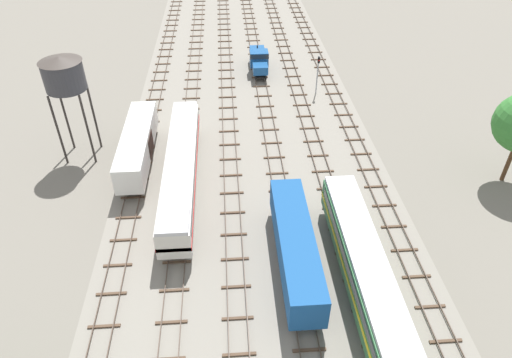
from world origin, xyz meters
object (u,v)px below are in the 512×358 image
(passenger_coach_centre_right_nearest, at_px, (369,280))
(freight_boxcar_far_left_midfar, at_px, (137,144))
(freight_boxcar_centre_near, at_px, (296,245))
(shunter_loco_centre_far, at_px, (259,59))
(passenger_coach_left_mid, at_px, (181,167))
(water_tower, at_px, (63,75))
(signal_post_nearest, at_px, (318,70))

(passenger_coach_centre_right_nearest, distance_m, freight_boxcar_far_left_midfar, 28.34)
(freight_boxcar_centre_near, xyz_separation_m, shunter_loco_centre_far, (-0.01, 39.34, -0.44))
(passenger_coach_left_mid, relative_size, water_tower, 1.90)
(freight_boxcar_centre_near, height_order, shunter_loco_centre_far, freight_boxcar_centre_near)
(freight_boxcar_far_left_midfar, xyz_separation_m, shunter_loco_centre_far, (14.82, 23.13, -0.44))
(water_tower, bearing_deg, shunter_loco_centre_far, 44.57)
(passenger_coach_centre_right_nearest, relative_size, freight_boxcar_far_left_midfar, 1.57)
(freight_boxcar_centre_near, height_order, freight_boxcar_far_left_midfar, same)
(freight_boxcar_centre_near, xyz_separation_m, signal_post_nearest, (7.41, 31.46, 1.01))
(passenger_coach_centre_right_nearest, relative_size, shunter_loco_centre_far, 2.60)
(passenger_coach_centre_right_nearest, height_order, freight_boxcar_centre_near, passenger_coach_centre_right_nearest)
(water_tower, bearing_deg, signal_post_nearest, 24.57)
(passenger_coach_left_mid, relative_size, freight_boxcar_far_left_midfar, 1.57)
(water_tower, bearing_deg, passenger_coach_centre_right_nearest, -40.43)
(passenger_coach_left_mid, bearing_deg, freight_boxcar_far_left_midfar, 135.92)
(freight_boxcar_far_left_midfar, height_order, water_tower, water_tower)
(passenger_coach_centre_right_nearest, bearing_deg, signal_post_nearest, 86.02)
(freight_boxcar_centre_near, relative_size, freight_boxcar_far_left_midfar, 1.00)
(freight_boxcar_far_left_midfar, bearing_deg, shunter_loco_centre_far, 57.35)
(freight_boxcar_far_left_midfar, xyz_separation_m, water_tower, (-6.53, 2.10, 7.25))
(passenger_coach_left_mid, height_order, freight_boxcar_far_left_midfar, passenger_coach_left_mid)
(water_tower, bearing_deg, freight_boxcar_far_left_midfar, -17.80)
(passenger_coach_centre_right_nearest, relative_size, freight_boxcar_centre_near, 1.57)
(passenger_coach_left_mid, relative_size, signal_post_nearest, 4.04)
(passenger_coach_left_mid, xyz_separation_m, shunter_loco_centre_far, (9.89, 27.91, -0.60))
(passenger_coach_centre_right_nearest, height_order, passenger_coach_left_mid, same)
(water_tower, relative_size, signal_post_nearest, 2.13)
(freight_boxcar_far_left_midfar, bearing_deg, water_tower, 162.20)
(passenger_coach_left_mid, bearing_deg, freight_boxcar_centre_near, -49.11)
(passenger_coach_left_mid, distance_m, shunter_loco_centre_far, 29.62)
(freight_boxcar_centre_near, height_order, passenger_coach_left_mid, passenger_coach_left_mid)
(freight_boxcar_far_left_midfar, height_order, shunter_loco_centre_far, freight_boxcar_far_left_midfar)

